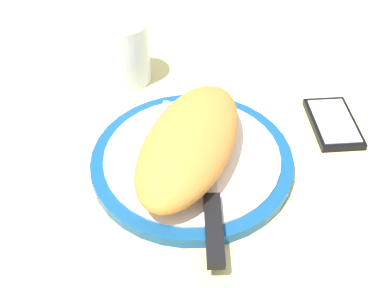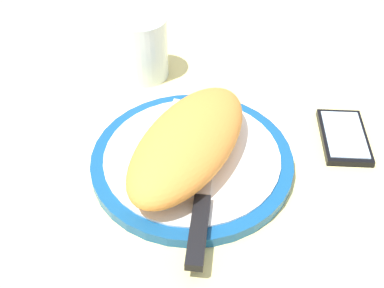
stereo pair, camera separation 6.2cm
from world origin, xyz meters
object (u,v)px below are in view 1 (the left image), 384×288
Objects in this scene: calzone at (190,143)px; water_glass at (126,56)px; knife at (213,210)px; smartphone at (333,123)px; plate at (192,160)px; fork at (156,144)px.

calzone is 2.36× the size of water_glass.
smartphone is at bearing 149.32° from knife.
calzone reaches higher than smartphone.
plate is 10.17cm from knife.
knife is (9.22, 10.16, 0.30)cm from fork.
plate is 22.92cm from water_glass.
calzone is 6.25cm from fork.
fork is 0.71× the size of knife.
fork is at bearing 33.29° from water_glass.
calzone is (1.17, -0.00, 4.23)cm from plate.
smartphone is at bearing 126.38° from plate.
water_glass is (-25.12, -20.60, 2.17)cm from knife.
smartphone is at bearing 128.71° from calzone.
calzone reaches higher than plate.
knife is 2.13× the size of water_glass.
plate is 1.11× the size of calzone.
smartphone is at bearing 118.90° from fork.
knife is (8.76, 4.96, 1.45)cm from plate.
calzone is at bearing -146.82° from knife.
water_glass is (-3.07, -33.68, 3.95)cm from smartphone.
plate is 2.17× the size of smartphone.
smartphone is (-12.83, 23.24, -1.49)cm from fork.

